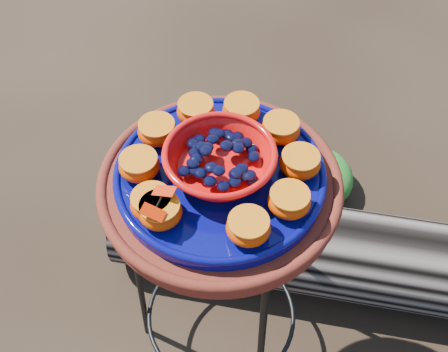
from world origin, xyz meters
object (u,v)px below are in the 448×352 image
Objects in this scene: plant_stand at (221,278)px; terracotta_saucer at (220,186)px; cobalt_plate at (220,176)px; driftwood_log at (358,256)px; red_bowl at (220,162)px.

plant_stand is 1.50× the size of terracotta_saucer.
cobalt_plate is 0.76m from driftwood_log.
driftwood_log is (0.23, 0.39, -0.58)m from terracotta_saucer.
red_bowl reaches higher than driftwood_log.
terracotta_saucer is 0.74m from driftwood_log.
red_bowl reaches higher than plant_stand.
cobalt_plate reaches higher than terracotta_saucer.
red_bowl reaches higher than terracotta_saucer.
red_bowl is at bearing 0.00° from terracotta_saucer.
cobalt_plate is (0.00, 0.00, 0.03)m from terracotta_saucer.
plant_stand is 0.48× the size of driftwood_log.
terracotta_saucer reaches higher than plant_stand.
cobalt_plate is 2.00× the size of red_bowl.
plant_stand is 1.74× the size of cobalt_plate.
plant_stand reaches higher than driftwood_log.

